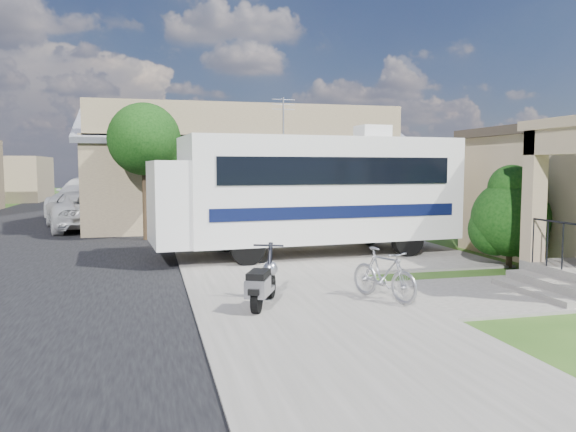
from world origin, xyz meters
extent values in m
plane|color=#1F4111|center=(0.00, 0.00, 0.00)|extent=(120.00, 120.00, 0.00)
cube|color=black|center=(-7.50, 10.00, 0.01)|extent=(9.00, 80.00, 0.02)
cube|color=#64615A|center=(-1.00, 10.00, 0.03)|extent=(4.00, 80.00, 0.06)
cube|color=#64615A|center=(1.50, 4.50, 0.03)|extent=(7.00, 6.00, 0.05)
cube|color=#64615A|center=(3.00, -1.00, 0.03)|extent=(4.00, 3.00, 0.05)
cube|color=black|center=(5.48, 2.70, 1.70)|extent=(0.04, 1.10, 1.20)
cube|color=#64615A|center=(3.70, -1.30, 0.16)|extent=(0.40, 2.16, 0.32)
cube|color=#64615A|center=(3.35, -1.30, 0.08)|extent=(0.35, 2.16, 0.16)
cube|color=#9D8864|center=(4.08, -0.28, 1.85)|extent=(0.35, 0.35, 2.70)
cube|color=#9D8864|center=(4.08, -1.30, 2.95)|extent=(0.35, 2.40, 0.50)
cylinder|color=black|center=(3.95, -1.30, 1.40)|extent=(0.04, 1.70, 0.04)
cube|color=#7B644D|center=(0.00, 14.00, 1.80)|extent=(12.00, 8.00, 3.60)
cube|color=slate|center=(0.00, 12.00, 4.15)|extent=(12.50, 4.40, 1.78)
cube|color=slate|center=(0.00, 16.00, 4.15)|extent=(12.50, 4.40, 1.78)
cube|color=slate|center=(0.00, 14.00, 4.85)|extent=(12.50, 0.50, 0.22)
cube|color=#7B644D|center=(0.00, 10.10, 4.15)|extent=(11.76, 0.20, 1.30)
cylinder|color=black|center=(-3.80, 9.00, 1.57)|extent=(0.20, 0.20, 3.15)
sphere|color=black|center=(-3.80, 9.00, 3.38)|extent=(2.40, 2.40, 2.40)
sphere|color=black|center=(-3.40, 9.20, 2.93)|extent=(1.68, 1.68, 1.68)
cylinder|color=black|center=(-3.80, 19.00, 1.65)|extent=(0.20, 0.20, 3.29)
sphere|color=black|center=(-3.80, 19.00, 3.53)|extent=(2.40, 2.40, 2.40)
sphere|color=black|center=(-3.40, 19.20, 3.06)|extent=(1.68, 1.68, 1.68)
cylinder|color=black|center=(-3.80, 28.00, 1.50)|extent=(0.20, 0.20, 3.01)
sphere|color=black|center=(-3.80, 28.00, 3.22)|extent=(2.40, 2.40, 2.40)
sphere|color=black|center=(-3.40, 28.20, 2.79)|extent=(1.68, 1.68, 1.68)
cube|color=silver|center=(0.91, 4.53, 1.86)|extent=(7.65, 3.27, 2.77)
cube|color=silver|center=(-3.22, 4.18, 1.54)|extent=(1.06, 2.59, 2.13)
cube|color=black|center=(-3.41, 4.17, 2.13)|extent=(0.25, 2.26, 0.96)
cube|color=black|center=(1.03, 3.19, 2.36)|extent=(6.32, 0.56, 0.69)
cube|color=black|center=(0.80, 5.87, 2.36)|extent=(6.32, 0.56, 0.69)
cube|color=black|center=(1.02, 3.19, 1.31)|extent=(6.69, 0.58, 0.32)
cube|color=black|center=(0.80, 5.87, 1.31)|extent=(6.69, 0.58, 0.32)
cube|color=silver|center=(2.51, 4.66, 3.44)|extent=(0.91, 0.81, 0.37)
cylinder|color=#9999A0|center=(-0.15, 4.44, 3.78)|extent=(0.04, 0.04, 1.06)
cylinder|color=black|center=(-1.37, 3.16, 0.48)|extent=(0.87, 0.37, 0.85)
cylinder|color=black|center=(-1.56, 5.50, 0.48)|extent=(0.87, 0.37, 0.85)
cylinder|color=black|center=(3.09, 3.53, 0.48)|extent=(0.87, 0.37, 0.85)
cylinder|color=black|center=(2.90, 5.87, 0.48)|extent=(0.87, 0.37, 0.85)
cylinder|color=black|center=(4.84, 1.56, 0.37)|extent=(0.15, 0.15, 0.74)
sphere|color=black|center=(4.84, 1.56, 1.21)|extent=(1.86, 1.86, 1.86)
sphere|color=black|center=(5.21, 1.84, 1.58)|extent=(1.49, 1.49, 1.49)
sphere|color=black|center=(4.56, 1.74, 0.93)|extent=(1.30, 1.30, 1.30)
sphere|color=black|center=(5.03, 1.28, 0.84)|extent=(1.12, 1.12, 1.12)
sphere|color=black|center=(4.84, 1.56, 1.95)|extent=(1.12, 1.12, 1.12)
cylinder|color=black|center=(-2.00, -1.42, 0.28)|extent=(0.29, 0.45, 0.44)
cylinder|color=black|center=(-1.56, -0.43, 0.28)|extent=(0.29, 0.45, 0.44)
cube|color=#9999A0|center=(-1.80, -0.97, 0.34)|extent=(0.49, 0.62, 0.08)
cube|color=#9999A0|center=(-1.96, -1.33, 0.48)|extent=(0.53, 0.64, 0.30)
cube|color=black|center=(-1.94, -1.29, 0.68)|extent=(0.51, 0.67, 0.12)
cube|color=black|center=(-2.06, -1.56, 0.46)|extent=(0.24, 0.25, 0.10)
cylinder|color=black|center=(-1.59, -0.49, 0.68)|extent=(0.21, 0.34, 0.83)
sphere|color=#9999A0|center=(-1.56, -0.43, 0.61)|extent=(0.28, 0.28, 0.28)
sphere|color=black|center=(-1.53, -0.35, 0.61)|extent=(0.12, 0.12, 0.12)
cylinder|color=black|center=(-1.62, -0.56, 1.05)|extent=(0.51, 0.25, 0.04)
cube|color=black|center=(-1.56, -0.43, 0.40)|extent=(0.24, 0.31, 0.06)
imported|color=#9999A0|center=(0.41, -1.03, 0.47)|extent=(1.01, 1.60, 0.94)
imported|color=silver|center=(-6.25, 13.06, 0.75)|extent=(3.57, 5.83, 1.51)
imported|color=silver|center=(-6.73, 19.87, 0.96)|extent=(3.65, 6.92, 1.91)
cylinder|color=#187016|center=(3.85, -0.17, 0.08)|extent=(0.37, 0.37, 0.17)
camera|label=1|loc=(-3.68, -10.31, 2.45)|focal=35.00mm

